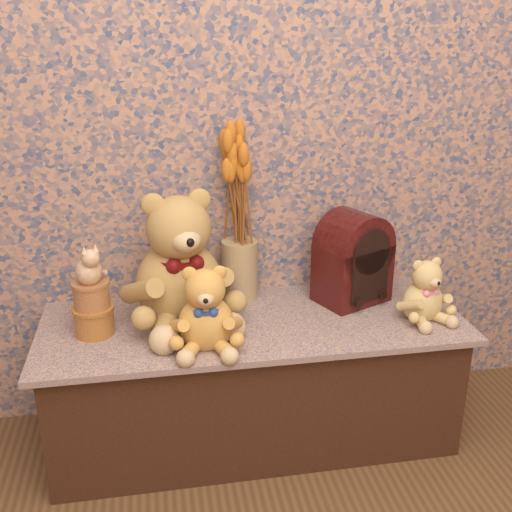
{
  "coord_description": "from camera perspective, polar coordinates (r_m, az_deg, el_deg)",
  "views": [
    {
      "loc": [
        -0.29,
        -0.47,
        1.33
      ],
      "look_at": [
        0.0,
        1.2,
        0.68
      ],
      "focal_mm": 42.13,
      "sensor_mm": 36.0,
      "label": 1
    }
  ],
  "objects": [
    {
      "name": "cathedral_radio",
      "position": [
        2.06,
        9.2,
        -0.1
      ],
      "size": [
        0.28,
        0.25,
        0.32
      ],
      "primitive_type": null,
      "rotation": [
        0.0,
        0.0,
        0.42
      ],
      "color": "#35090B",
      "rests_on": "display_shelf"
    },
    {
      "name": "biscuit_tin_upper",
      "position": [
        1.88,
        -15.35,
        -3.61
      ],
      "size": [
        0.13,
        0.13,
        0.08
      ],
      "primitive_type": "cylinder",
      "rotation": [
        0.0,
        0.0,
        0.19
      ],
      "color": "tan",
      "rests_on": "biscuit_tin_lower"
    },
    {
      "name": "biscuit_tin_lower",
      "position": [
        1.92,
        -15.11,
        -5.94
      ],
      "size": [
        0.16,
        0.16,
        0.09
      ],
      "primitive_type": "cylinder",
      "rotation": [
        0.0,
        0.0,
        0.37
      ],
      "color": "gold",
      "rests_on": "display_shelf"
    },
    {
      "name": "ceramic_vase",
      "position": [
        2.08,
        -1.55,
        -1.27
      ],
      "size": [
        0.13,
        0.13,
        0.21
      ],
      "primitive_type": "cylinder",
      "rotation": [
        0.0,
        0.0,
        -0.05
      ],
      "color": "tan",
      "rests_on": "display_shelf"
    },
    {
      "name": "teddy_small",
      "position": [
        1.99,
        15.64,
        -2.79
      ],
      "size": [
        0.22,
        0.24,
        0.22
      ],
      "primitive_type": null,
      "rotation": [
        0.0,
        0.0,
        0.22
      ],
      "color": "#DDB969",
      "rests_on": "display_shelf"
    },
    {
      "name": "teddy_large",
      "position": [
        1.89,
        -7.42,
        0.39
      ],
      "size": [
        0.45,
        0.5,
        0.46
      ],
      "primitive_type": null,
      "rotation": [
        0.0,
        0.0,
        0.23
      ],
      "color": "#9F733D",
      "rests_on": "display_shelf"
    },
    {
      "name": "display_shelf",
      "position": [
        2.06,
        -0.25,
        -11.6
      ],
      "size": [
        1.36,
        0.52,
        0.44
      ],
      "primitive_type": "cube",
      "color": "navy",
      "rests_on": "ground"
    },
    {
      "name": "cat_figurine",
      "position": [
        1.84,
        -15.66,
        -0.59
      ],
      "size": [
        0.13,
        0.13,
        0.13
      ],
      "primitive_type": null,
      "rotation": [
        0.0,
        0.0,
        0.4
      ],
      "color": "silver",
      "rests_on": "biscuit_tin_upper"
    },
    {
      "name": "dried_stalks",
      "position": [
        1.98,
        -1.65,
        7.55
      ],
      "size": [
        0.31,
        0.31,
        0.45
      ],
      "primitive_type": null,
      "rotation": [
        0.0,
        0.0,
        -0.4
      ],
      "color": "orange",
      "rests_on": "ceramic_vase"
    },
    {
      "name": "teddy_medium",
      "position": [
        1.75,
        -4.83,
        -4.48
      ],
      "size": [
        0.23,
        0.27,
        0.27
      ],
      "primitive_type": null,
      "rotation": [
        0.0,
        0.0,
        -0.07
      ],
      "color": "#C07F36",
      "rests_on": "display_shelf"
    }
  ]
}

